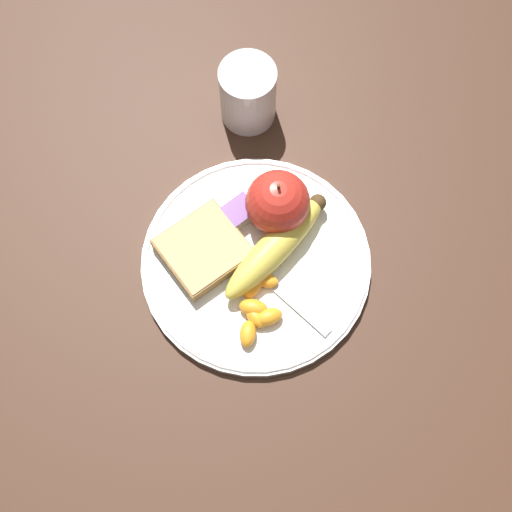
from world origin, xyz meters
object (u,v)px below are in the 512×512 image
(apple, at_px, (278,202))
(bread_slice, at_px, (204,249))
(jam_packet, at_px, (239,213))
(plate, at_px, (256,263))
(juice_glass, at_px, (248,95))
(fork, at_px, (261,269))
(banana, at_px, (276,246))

(apple, bearing_deg, bread_slice, 170.00)
(jam_packet, bearing_deg, plate, -109.65)
(jam_packet, bearing_deg, juice_glass, 47.10)
(fork, bearing_deg, bread_slice, 25.74)
(juice_glass, bearing_deg, banana, -119.20)
(juice_glass, xyz_separation_m, fork, (-0.13, -0.19, -0.03))
(banana, relative_size, jam_packet, 4.49)
(banana, distance_m, fork, 0.03)
(fork, bearing_deg, banana, -85.20)
(bread_slice, height_order, fork, bread_slice)
(banana, height_order, bread_slice, banana)
(banana, xyz_separation_m, bread_slice, (-0.07, 0.05, -0.01))
(juice_glass, distance_m, bread_slice, 0.21)
(plate, xyz_separation_m, juice_glass, (0.13, 0.18, 0.03))
(juice_glass, bearing_deg, fork, -124.78)
(apple, relative_size, fork, 0.46)
(apple, xyz_separation_m, bread_slice, (-0.10, 0.02, -0.03))
(bread_slice, relative_size, jam_packet, 2.48)
(plate, distance_m, apple, 0.08)
(bread_slice, height_order, jam_packet, same)
(plate, distance_m, juice_glass, 0.22)
(apple, bearing_deg, jam_packet, 142.48)
(apple, relative_size, bread_slice, 0.90)
(apple, xyz_separation_m, jam_packet, (-0.04, 0.03, -0.03))
(bread_slice, bearing_deg, apple, -10.00)
(plate, height_order, juice_glass, juice_glass)
(fork, height_order, jam_packet, jam_packet)
(bread_slice, bearing_deg, plate, -49.51)
(plate, xyz_separation_m, fork, (-0.00, -0.01, 0.01))
(juice_glass, height_order, banana, juice_glass)
(bread_slice, bearing_deg, fork, -56.38)
(fork, bearing_deg, plate, -15.42)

